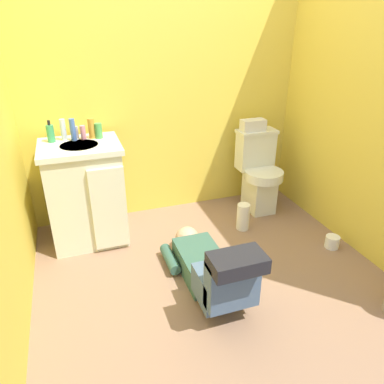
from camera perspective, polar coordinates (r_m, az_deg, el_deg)
The scene contains 16 objects.
ground_plane at distance 2.74m, azimuth 2.67°, elevation -12.63°, with size 2.92×3.15×0.04m, color #8A6852.
wall_back at distance 3.25m, azimuth -4.41°, elevation 17.15°, with size 2.58×0.08×2.40m, color yellow.
wall_right at distance 2.91m, azimuth 27.49°, elevation 13.45°, with size 0.08×2.15×2.40m, color yellow.
toilet at distance 3.47m, azimuth 10.36°, elevation 3.04°, with size 0.36×0.46×0.75m.
vanity_cabinet at distance 3.02m, azimuth -16.23°, elevation -0.08°, with size 0.60×0.53×0.82m.
faucet at distance 3.00m, azimuth -17.56°, elevation 8.86°, with size 0.02×0.02×0.10m, color silver.
person_plumber at distance 2.47m, azimuth 2.91°, elevation -11.80°, with size 0.38×1.06×0.52m.
tissue_box at distance 3.38m, azimuth 9.52°, elevation 10.29°, with size 0.22×0.11×0.10m, color silver.
soap_dispenser at distance 2.98m, azimuth -21.25°, elevation 8.56°, with size 0.06×0.06×0.17m.
bottle_clear at distance 2.98m, azimuth -19.49°, elevation 9.16°, with size 0.04×0.04×0.16m, color silver.
bottle_blue at distance 2.95m, azimuth -18.13°, elevation 9.24°, with size 0.04×0.04×0.17m, color #456CBB.
bottle_pink at distance 2.98m, azimuth -16.67°, elevation 8.92°, with size 0.04×0.04×0.11m, color pink.
bottle_amber at distance 2.97m, azimuth -15.40°, elevation 9.58°, with size 0.05×0.05×0.16m, color gold.
bottle_green at distance 2.97m, azimuth -14.42°, elevation 9.26°, with size 0.06×0.06×0.12m, color #499C4D.
paper_towel_roll at distance 3.19m, azimuth 7.99°, elevation -3.85°, with size 0.11×0.11×0.24m, color white.
toilet_paper_roll at distance 3.16m, azimuth 21.06°, elevation -7.28°, with size 0.11×0.11×0.10m, color white.
Camera 1 is at (-0.82, -1.99, 1.68)m, focal length 34.12 mm.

